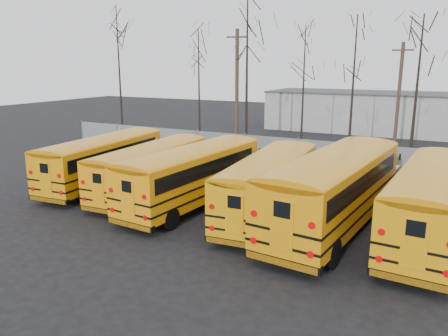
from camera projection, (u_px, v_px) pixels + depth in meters
The scene contains 17 objects.
ground at pixel (215, 221), 19.92m from camera, with size 120.00×120.00×0.00m, color black.
fence at pixel (298, 153), 30.06m from camera, with size 40.00×0.04×2.00m, color gray.
distant_building at pixel (375, 112), 46.22m from camera, with size 22.00×8.00×4.00m, color #B5B5B0.
bus_a at pixel (106, 156), 25.46m from camera, with size 3.21×10.70×2.95m.
bus_b at pixel (153, 165), 23.72m from camera, with size 2.74×10.14×2.81m.
bus_c at pixel (196, 171), 21.87m from camera, with size 3.36×11.00×3.03m.
bus_d at pixel (271, 180), 20.26m from camera, with size 3.27×10.75×2.97m.
bus_e at pixel (337, 184), 18.69m from camera, with size 4.02×12.37×3.40m.
bus_f at pixel (433, 197), 17.30m from camera, with size 3.28×11.41×3.16m.
utility_pole_left at pixel (237, 89), 35.88m from camera, with size 1.69×0.66×9.74m.
utility_pole_right at pixel (398, 100), 32.70m from camera, with size 1.52×0.27×8.55m.
tree_0 at pixel (120, 75), 40.36m from camera, with size 0.26×0.26×12.07m, color black.
tree_1 at pixel (199, 90), 36.49m from camera, with size 0.26×0.26×9.73m, color black.
tree_2 at pixel (247, 73), 34.17m from camera, with size 0.26×0.26×12.64m, color black.
tree_3 at pixel (303, 92), 33.44m from camera, with size 0.26×0.26×9.82m, color black.
tree_4 at pixel (352, 92), 30.00m from camera, with size 0.26×0.26×10.19m, color black.
tree_5 at pixel (416, 93), 29.56m from camera, with size 0.26×0.26×10.19m, color black.
Camera 1 is at (8.99, -16.53, 6.98)m, focal length 35.00 mm.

